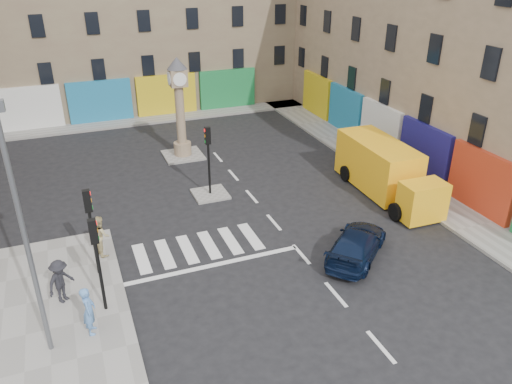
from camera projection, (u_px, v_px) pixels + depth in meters
ground at (312, 267)px, 20.77m from camera, size 120.00×120.00×0.00m
sidewalk_left at (25, 374)px, 15.45m from camera, size 7.00×16.00×0.15m
sidewalk_right at (361, 154)px, 31.95m from camera, size 2.60×30.00×0.15m
sidewalk_far at (131, 121)px, 37.97m from camera, size 32.00×2.40×0.15m
island_near at (210, 194)px, 26.77m from camera, size 1.80×1.80×0.12m
island_far at (183, 155)px, 31.78m from camera, size 2.40×2.40×0.12m
building_right at (462, 19)px, 30.53m from camera, size 10.00×30.00×16.00m
traffic_light_left_near at (96, 251)px, 17.06m from camera, size 0.28×0.22×3.70m
traffic_light_left_far at (90, 219)px, 19.06m from camera, size 0.28×0.22×3.70m
traffic_light_island at (208, 150)px, 25.66m from camera, size 0.28×0.22×3.70m
lamp_post at (22, 225)px, 14.31m from camera, size 0.50×0.25×8.30m
clock_pillar at (179, 102)px, 30.24m from camera, size 1.20×1.20×6.10m
navy_sedan at (357, 244)px, 21.18m from camera, size 4.43×4.25×1.27m
yellow_van at (385, 170)px, 26.48m from camera, size 2.66×7.39×2.67m
pedestrian_blue at (89, 311)px, 16.65m from camera, size 0.52×0.71×1.80m
pedestrian_tan at (100, 235)px, 21.02m from camera, size 0.92×1.04×1.78m
pedestrian_dark at (61, 281)px, 18.16m from camera, size 1.27×1.24×1.74m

